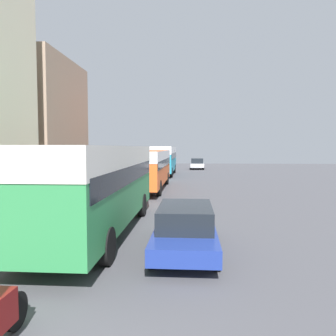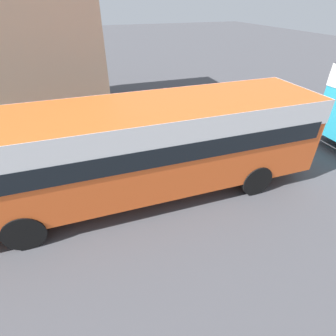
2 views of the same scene
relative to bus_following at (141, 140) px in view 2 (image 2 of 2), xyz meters
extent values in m
cube|color=gray|center=(-7.60, -3.62, 2.40)|extent=(6.55, 6.83, 8.51)
cube|color=#EA5B23|center=(0.00, 0.00, -0.19)|extent=(2.52, 10.48, 2.33)
cube|color=white|center=(0.00, 0.00, 0.63)|extent=(2.55, 10.54, 0.70)
cube|color=black|center=(0.00, 0.00, 0.10)|extent=(2.57, 10.06, 0.51)
cylinder|color=black|center=(-1.16, 3.25, -1.35)|extent=(0.28, 1.00, 1.00)
cylinder|color=black|center=(1.16, 3.25, -1.35)|extent=(0.28, 1.00, 1.00)
cylinder|color=black|center=(-1.16, -3.25, -1.35)|extent=(0.28, 1.00, 1.00)
cylinder|color=black|center=(1.16, -3.25, -1.35)|extent=(0.28, 1.00, 1.00)
cylinder|color=#232838|center=(-2.58, -3.24, -1.31)|extent=(0.28, 0.28, 0.78)
cylinder|color=maroon|center=(-2.58, -3.24, -0.60)|extent=(0.35, 0.35, 0.65)
sphere|color=tan|center=(-2.58, -3.24, -0.17)|extent=(0.21, 0.21, 0.21)
camera|label=1|loc=(3.20, -23.67, 1.23)|focal=35.00mm
camera|label=2|loc=(6.46, -1.43, 3.37)|focal=28.00mm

